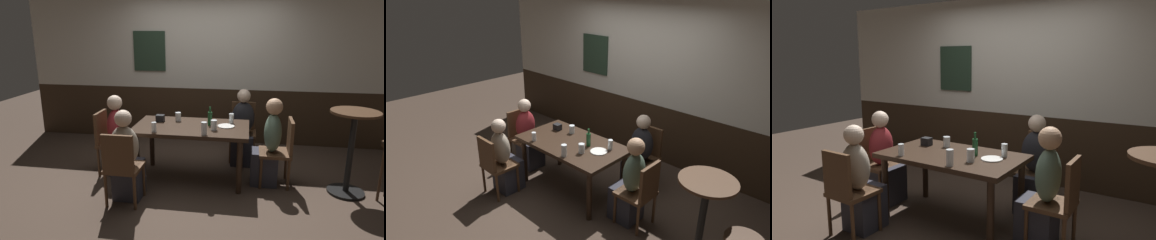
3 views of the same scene
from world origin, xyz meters
TOP-DOWN VIEW (x-y plane):
  - ground_plane at (0.00, 0.00)m, footprint 12.00×12.00m
  - wall_back at (-0.01, 1.65)m, footprint 6.40×0.13m
  - dining_table at (0.00, 0.00)m, footprint 1.50×0.85m
  - chair_head_west at (-1.16, 0.00)m, footprint 0.40×0.40m
  - chair_right_far at (0.66, 0.84)m, footprint 0.40×0.40m
  - chair_head_east at (1.16, 0.00)m, footprint 0.40×0.40m
  - chair_left_near at (-0.66, -0.84)m, footprint 0.40×0.40m
  - person_head_west at (-1.00, 0.00)m, footprint 0.37×0.34m
  - person_right_far at (0.66, 0.68)m, footprint 0.34×0.37m
  - person_head_east at (1.00, 0.00)m, footprint 0.37×0.34m
  - person_left_near at (-0.66, -0.68)m, footprint 0.34×0.37m
  - tumbler_water at (0.21, -0.35)m, footprint 0.07×0.07m
  - tumbler_short at (0.31, -0.13)m, footprint 0.08×0.08m
  - pint_glass_stout at (-0.42, -0.33)m, footprint 0.06×0.06m
  - beer_glass_half at (-0.22, 0.22)m, footprint 0.08×0.08m
  - highball_clear at (0.51, 0.21)m, footprint 0.06×0.06m
  - beer_bottle_green at (0.23, 0.08)m, footprint 0.06×0.06m
  - plate_white_large at (0.45, 0.04)m, footprint 0.22×0.22m
  - condiment_caddy at (-0.46, 0.15)m, footprint 0.11×0.09m
  - side_bar_table at (1.97, -0.12)m, footprint 0.56×0.56m

SIDE VIEW (x-z plane):
  - ground_plane at x=0.00m, z-range 0.00..0.00m
  - person_left_near at x=-0.66m, z-range -0.09..1.02m
  - person_right_far at x=0.66m, z-range -0.09..1.03m
  - person_head_west at x=-1.00m, z-range -0.09..1.03m
  - person_head_east at x=1.00m, z-range -0.08..1.06m
  - chair_head_west at x=-1.16m, z-range 0.06..0.94m
  - chair_right_far at x=0.66m, z-range 0.06..0.94m
  - chair_head_east at x=1.16m, z-range 0.06..0.94m
  - chair_left_near at x=-0.66m, z-range 0.06..0.94m
  - side_bar_table at x=1.97m, z-range 0.09..1.14m
  - dining_table at x=0.00m, z-range 0.28..1.02m
  - plate_white_large at x=0.45m, z-range 0.74..0.75m
  - condiment_caddy at x=-0.46m, z-range 0.74..0.83m
  - beer_glass_half at x=-0.22m, z-range 0.73..0.85m
  - pint_glass_stout at x=-0.42m, z-range 0.73..0.85m
  - tumbler_short at x=0.31m, z-range 0.73..0.86m
  - highball_clear at x=0.51m, z-range 0.73..0.87m
  - tumbler_water at x=0.21m, z-range 0.73..0.89m
  - beer_bottle_green at x=0.23m, z-range 0.71..0.96m
  - wall_back at x=-0.01m, z-range 0.00..2.60m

